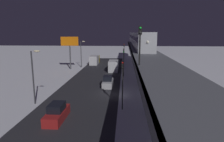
% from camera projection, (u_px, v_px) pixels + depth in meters
% --- Properties ---
extents(ground_plane, '(240.00, 240.00, 0.00)m').
position_uv_depth(ground_plane, '(111.00, 94.00, 31.87)').
color(ground_plane, white).
extents(avenue_asphalt, '(11.00, 92.14, 0.01)m').
position_uv_depth(avenue_asphalt, '(86.00, 94.00, 32.14)').
color(avenue_asphalt, '#28282D').
rests_on(avenue_asphalt, ground_plane).
extents(elevated_railway, '(5.00, 92.14, 6.61)m').
position_uv_depth(elevated_railway, '(147.00, 60.00, 30.40)').
color(elevated_railway, slate).
rests_on(elevated_railway, ground_plane).
extents(subway_train, '(2.94, 55.47, 3.40)m').
position_uv_depth(subway_train, '(137.00, 38.00, 57.69)').
color(subway_train, '#B7BABF').
rests_on(subway_train, elevated_railway).
extents(rail_signal, '(0.36, 0.41, 4.00)m').
position_uv_depth(rail_signal, '(140.00, 39.00, 19.71)').
color(rail_signal, black).
rests_on(rail_signal, elevated_railway).
extents(sedan_red_2, '(1.80, 4.69, 1.97)m').
position_uv_depth(sedan_red_2, '(57.00, 113.00, 22.45)').
color(sedan_red_2, '#A51E1E').
rests_on(sedan_red_2, ground_plane).
extents(sedan_silver, '(1.80, 4.68, 1.97)m').
position_uv_depth(sedan_silver, '(108.00, 82.00, 36.70)').
color(sedan_silver, '#B2B2B7').
rests_on(sedan_silver, ground_plane).
extents(box_truck, '(2.40, 7.40, 2.80)m').
position_uv_depth(box_truck, '(114.00, 65.00, 51.97)').
color(box_truck, '#B2B2B7').
rests_on(box_truck, ground_plane).
extents(delivery_van, '(2.40, 7.40, 2.80)m').
position_uv_depth(delivery_van, '(95.00, 60.00, 63.00)').
color(delivery_van, gold).
rests_on(delivery_van, ground_plane).
extents(traffic_light_near, '(0.32, 0.44, 6.40)m').
position_uv_depth(traffic_light_near, '(123.00, 78.00, 24.83)').
color(traffic_light_near, '#2D2D2D').
rests_on(traffic_light_near, ground_plane).
extents(traffic_light_mid, '(0.32, 0.44, 6.40)m').
position_uv_depth(traffic_light_mid, '(124.00, 58.00, 44.51)').
color(traffic_light_mid, '#2D2D2D').
rests_on(traffic_light_mid, ground_plane).
extents(traffic_light_far, '(0.32, 0.44, 6.40)m').
position_uv_depth(traffic_light_far, '(124.00, 51.00, 64.20)').
color(traffic_light_far, '#2D2D2D').
rests_on(traffic_light_far, ground_plane).
extents(commercial_billboard, '(4.80, 0.36, 8.90)m').
position_uv_depth(commercial_billboard, '(70.00, 44.00, 52.81)').
color(commercial_billboard, '#4C4C51').
rests_on(commercial_billboard, ground_plane).
extents(street_lamp_near, '(1.35, 0.44, 7.65)m').
position_uv_depth(street_lamp_near, '(34.00, 71.00, 26.71)').
color(street_lamp_near, '#38383D').
rests_on(street_lamp_near, ground_plane).
extents(street_lamp_far, '(1.35, 0.44, 7.65)m').
position_uv_depth(street_lamp_far, '(82.00, 51.00, 56.08)').
color(street_lamp_far, '#38383D').
rests_on(street_lamp_far, ground_plane).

